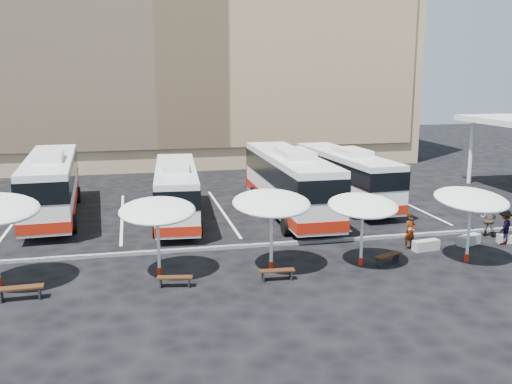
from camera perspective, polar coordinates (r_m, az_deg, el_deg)
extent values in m
plane|color=black|center=(27.38, -0.69, -5.87)|extent=(120.00, 120.00, 0.00)
cube|color=tan|center=(57.93, -7.46, 15.87)|extent=(42.00, 18.00, 25.00)
cube|color=tan|center=(48.86, -6.44, 16.08)|extent=(40.00, 0.30, 20.00)
cylinder|color=white|center=(46.48, 20.70, 3.75)|extent=(0.30, 0.30, 4.80)
cube|color=black|center=(27.82, -0.90, -5.41)|extent=(34.00, 0.25, 0.15)
cube|color=white|center=(35.19, -23.07, -2.81)|extent=(0.15, 12.00, 0.01)
cube|color=white|center=(34.56, -13.25, -2.42)|extent=(0.15, 12.00, 0.01)
cube|color=white|center=(34.96, -3.37, -1.95)|extent=(0.15, 12.00, 0.01)
cube|color=white|center=(36.35, 6.01, -1.46)|extent=(0.15, 12.00, 0.01)
cube|color=white|center=(38.64, 14.48, -0.98)|extent=(0.15, 12.00, 0.01)
cube|color=white|center=(35.39, -19.79, 0.82)|extent=(3.19, 12.37, 3.06)
cube|color=black|center=(35.29, -19.86, 1.80)|extent=(3.25, 12.43, 1.12)
cube|color=#A31C0B|center=(35.61, -19.67, -0.95)|extent=(3.25, 12.43, 0.56)
cube|color=#A31C0B|center=(41.54, -19.14, 1.34)|extent=(2.62, 0.34, 1.43)
cube|color=white|center=(34.12, -20.12, 3.37)|extent=(1.79, 3.14, 0.41)
cylinder|color=black|center=(39.29, -21.14, -0.45)|extent=(0.41, 1.04, 1.02)
cylinder|color=black|center=(39.10, -17.42, -0.24)|extent=(0.41, 1.04, 1.02)
cylinder|color=black|center=(31.87, -22.40, -3.27)|extent=(0.41, 1.04, 1.02)
cylinder|color=black|center=(31.64, -17.81, -3.04)|extent=(0.41, 1.04, 1.02)
cube|color=white|center=(32.94, -7.99, 0.19)|extent=(2.98, 10.85, 2.68)
cube|color=black|center=(32.84, -8.01, 1.11)|extent=(3.03, 10.90, 0.98)
cube|color=#A31C0B|center=(33.15, -7.94, -1.47)|extent=(3.03, 10.90, 0.49)
cube|color=#A31C0B|center=(38.33, -8.05, 0.81)|extent=(2.29, 0.34, 1.25)
cube|color=white|center=(31.79, -8.05, 2.55)|extent=(1.61, 2.77, 0.36)
cylinder|color=black|center=(36.28, -9.75, -0.88)|extent=(0.37, 0.91, 0.89)
cylinder|color=black|center=(36.29, -6.22, -0.77)|extent=(0.37, 0.91, 0.89)
cylinder|color=black|center=(29.78, -9.99, -3.69)|extent=(0.37, 0.91, 0.89)
cylinder|color=black|center=(29.80, -5.69, -3.55)|extent=(0.37, 0.91, 0.89)
cube|color=white|center=(33.74, 3.35, 1.10)|extent=(2.70, 12.66, 3.16)
cube|color=black|center=(33.62, 3.37, 2.16)|extent=(2.76, 12.72, 1.16)
cube|color=#A31C0B|center=(33.97, 3.33, -0.82)|extent=(2.76, 12.72, 0.58)
cube|color=#A31C0B|center=(39.90, 0.92, 1.64)|extent=(2.70, 0.22, 1.47)
cube|color=white|center=(32.45, 3.89, 3.87)|extent=(1.70, 3.17, 0.42)
cylinder|color=black|center=(37.24, -0.14, -0.25)|extent=(0.37, 1.06, 1.05)
cylinder|color=black|center=(37.87, 3.76, -0.07)|extent=(0.37, 1.06, 1.05)
cylinder|color=black|center=(29.77, 3.04, -3.36)|extent=(0.37, 1.06, 1.05)
cylinder|color=black|center=(30.55, 7.82, -3.06)|extent=(0.37, 1.06, 1.05)
cube|color=white|center=(37.24, 8.90, 1.70)|extent=(3.17, 11.60, 2.87)
cube|color=black|center=(37.15, 8.93, 2.57)|extent=(3.23, 11.66, 1.05)
cube|color=#A31C0B|center=(37.44, 8.85, 0.12)|extent=(3.23, 11.66, 0.53)
cube|color=#A31C0B|center=(42.54, 5.59, 2.06)|extent=(2.45, 0.36, 1.34)
cube|color=white|center=(36.14, 9.62, 3.98)|extent=(1.72, 2.96, 0.38)
cylinder|color=black|center=(40.04, 5.26, 0.48)|extent=(0.40, 0.98, 0.96)
cylinder|color=black|center=(40.97, 8.37, 0.67)|extent=(0.40, 0.98, 0.96)
cylinder|color=black|center=(33.65, 9.74, -1.82)|extent=(0.40, 0.98, 0.96)
cylinder|color=black|center=(34.75, 13.29, -1.54)|extent=(0.40, 0.98, 0.96)
cylinder|color=white|center=(23.99, -9.73, -5.16)|extent=(0.14, 0.14, 2.77)
cylinder|color=#A31C0B|center=(24.36, -9.63, -7.86)|extent=(0.22, 0.22, 0.37)
ellipsoid|color=white|center=(23.61, -9.85, -1.84)|extent=(3.40, 3.44, 0.95)
cylinder|color=white|center=(24.31, 1.54, -4.57)|extent=(0.14, 0.14, 2.92)
cylinder|color=#A31C0B|center=(24.69, 1.52, -7.39)|extent=(0.22, 0.22, 0.39)
ellipsoid|color=white|center=(23.92, 1.56, -1.11)|extent=(3.33, 3.37, 1.00)
cylinder|color=white|center=(25.34, 10.53, -4.37)|extent=(0.13, 0.13, 2.67)
cylinder|color=#A31C0B|center=(25.68, 10.43, -6.86)|extent=(0.21, 0.21, 0.36)
ellipsoid|color=white|center=(25.00, 10.65, -1.33)|extent=(3.21, 3.24, 0.92)
cylinder|color=white|center=(27.07, 20.50, -3.72)|extent=(0.14, 0.14, 2.83)
cylinder|color=#A31C0B|center=(27.41, 20.31, -6.19)|extent=(0.23, 0.23, 0.38)
ellipsoid|color=white|center=(26.73, 20.72, -0.69)|extent=(3.52, 3.56, 0.97)
cube|color=black|center=(23.23, -22.52, -8.84)|extent=(1.69, 0.52, 0.07)
cube|color=black|center=(23.43, -24.11, -9.48)|extent=(0.09, 0.43, 0.45)
cube|color=black|center=(23.24, -20.82, -9.38)|extent=(0.09, 0.43, 0.45)
cube|color=black|center=(23.00, -8.13, -8.44)|extent=(1.44, 0.62, 0.06)
cube|color=black|center=(23.14, -9.51, -8.92)|extent=(0.12, 0.36, 0.37)
cube|color=black|center=(23.02, -6.71, -8.95)|extent=(0.12, 0.36, 0.37)
cube|color=black|center=(23.49, 2.10, -7.85)|extent=(1.46, 0.46, 0.06)
cube|color=black|center=(23.47, 0.70, -8.44)|extent=(0.08, 0.37, 0.39)
cube|color=black|center=(23.68, 3.49, -8.27)|extent=(0.08, 0.37, 0.39)
cube|color=black|center=(26.07, 13.07, -6.15)|extent=(1.46, 0.93, 0.06)
cube|color=black|center=(25.72, 12.21, -6.87)|extent=(0.20, 0.35, 0.38)
cube|color=black|center=(26.56, 13.85, -6.35)|extent=(0.20, 0.35, 0.38)
cube|color=gray|center=(28.50, 16.63, -5.14)|extent=(1.38, 0.65, 0.50)
cube|color=gray|center=(30.07, 20.52, -4.51)|extent=(1.39, 0.89, 0.50)
cube|color=gray|center=(31.17, 23.94, -4.31)|extent=(1.16, 0.68, 0.41)
imported|color=black|center=(28.35, 15.13, -3.82)|extent=(0.74, 0.60, 1.74)
imported|color=black|center=(31.92, 22.31, -2.51)|extent=(1.10, 1.11, 1.81)
imported|color=black|center=(30.72, 23.56, -3.23)|extent=(1.28, 1.16, 1.73)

